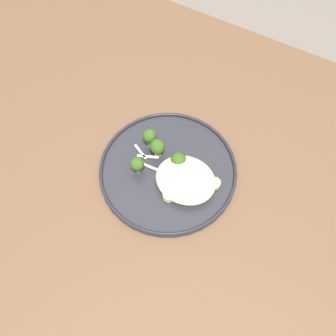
{
  "coord_description": "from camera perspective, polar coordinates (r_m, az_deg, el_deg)",
  "views": [
    {
      "loc": [
        0.18,
        -0.31,
        1.5
      ],
      "look_at": [
        -0.01,
        0.03,
        0.76
      ],
      "focal_mm": 43.2,
      "sensor_mm": 36.0,
      "label": 1
    }
  ],
  "objects": [
    {
      "name": "dinner_plate",
      "position": [
        0.85,
        -0.0,
        -0.36
      ],
      "size": [
        0.29,
        0.29,
        0.02
      ],
      "color": "#232328",
      "rests_on": "wooden_dining_table"
    },
    {
      "name": "seared_scallop_large_seared",
      "position": [
        0.81,
        0.08,
        -3.92
      ],
      "size": [
        0.02,
        0.02,
        0.02
      ],
      "color": "beige",
      "rests_on": "dinner_plate"
    },
    {
      "name": "noodle_bed",
      "position": [
        0.82,
        2.5,
        -1.67
      ],
      "size": [
        0.13,
        0.11,
        0.04
      ],
      "color": "beige",
      "rests_on": "dinner_plate"
    },
    {
      "name": "onion_sliver_long_sliver",
      "position": [
        0.85,
        -3.2,
        0.41
      ],
      "size": [
        0.05,
        0.01,
        0.0
      ],
      "primitive_type": "cube",
      "rotation": [
        0.0,
        0.0,
        0.06
      ],
      "color": "silver",
      "rests_on": "dinner_plate"
    },
    {
      "name": "broccoli_floret_left_leaning",
      "position": [
        0.85,
        -2.63,
        4.48
      ],
      "size": [
        0.03,
        0.03,
        0.05
      ],
      "color": "#7A994C",
      "rests_on": "dinner_plate"
    },
    {
      "name": "broccoli_floret_rear_charred",
      "position": [
        0.83,
        1.47,
        1.14
      ],
      "size": [
        0.03,
        0.03,
        0.04
      ],
      "color": "#89A356",
      "rests_on": "dinner_plate"
    },
    {
      "name": "broccoli_floret_tall_stalk",
      "position": [
        0.84,
        -1.51,
        2.95
      ],
      "size": [
        0.03,
        0.03,
        0.05
      ],
      "color": "#89A356",
      "rests_on": "dinner_plate"
    },
    {
      "name": "seared_scallop_center_golden",
      "position": [
        0.84,
        1.84,
        -0.3
      ],
      "size": [
        0.03,
        0.03,
        0.01
      ],
      "color": "beige",
      "rests_on": "dinner_plate"
    },
    {
      "name": "broccoli_floret_center_pile",
      "position": [
        0.83,
        -4.29,
        0.65
      ],
      "size": [
        0.03,
        0.03,
        0.05
      ],
      "color": "#89A356",
      "rests_on": "dinner_plate"
    },
    {
      "name": "onion_sliver_pale_crescent",
      "position": [
        0.87,
        -3.9,
        2.29
      ],
      "size": [
        0.04,
        0.02,
        0.0
      ],
      "primitive_type": "cube",
      "rotation": [
        0.0,
        0.0,
        5.83
      ],
      "color": "silver",
      "rests_on": "dinner_plate"
    },
    {
      "name": "onion_sliver_curled_piece",
      "position": [
        0.86,
        -2.87,
        1.61
      ],
      "size": [
        0.04,
        0.02,
        0.0
      ],
      "primitive_type": "cube",
      "rotation": [
        0.0,
        0.0,
        3.54
      ],
      "color": "silver",
      "rests_on": "dinner_plate"
    },
    {
      "name": "wooden_dining_table",
      "position": [
        0.92,
        -0.49,
        -4.67
      ],
      "size": [
        1.4,
        1.0,
        0.74
      ],
      "color": "brown",
      "rests_on": "ground"
    },
    {
      "name": "ground",
      "position": [
        1.55,
        -0.3,
        -14.4
      ],
      "size": [
        6.0,
        6.0,
        0.0
      ],
      "primitive_type": "plane",
      "color": "#665B51"
    },
    {
      "name": "seared_scallop_right_edge",
      "position": [
        0.83,
        6.56,
        -2.17
      ],
      "size": [
        0.02,
        0.02,
        0.01
      ],
      "color": "beige",
      "rests_on": "dinner_plate"
    },
    {
      "name": "seared_scallop_front_small",
      "position": [
        0.81,
        3.15,
        -3.7
      ],
      "size": [
        0.04,
        0.04,
        0.02
      ],
      "color": "#DBB77A",
      "rests_on": "dinner_plate"
    }
  ]
}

